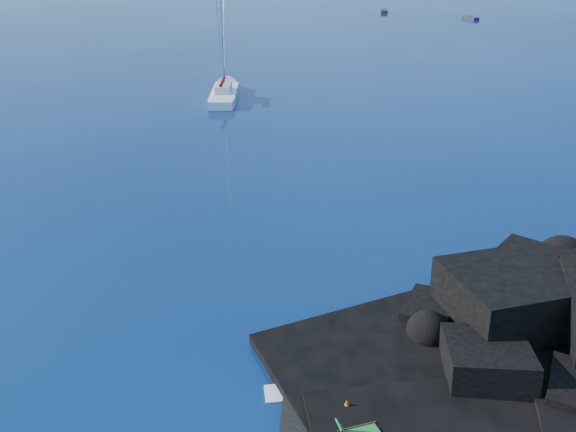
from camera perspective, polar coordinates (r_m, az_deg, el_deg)
name	(u,v)px	position (r m, az deg, el deg)	size (l,w,h in m)	color
surf_foam	(393,351)	(23.94, 10.65, -13.29)	(10.00, 8.00, 0.06)	white
sailboat	(225,99)	(61.75, -6.46, 11.75)	(2.63, 12.54, 13.15)	white
deck_chair	(360,428)	(19.56, 7.35, -20.58)	(1.42, 0.62, 0.98)	#1A762F
towel	(341,398)	(21.11, 5.37, -17.92)	(1.73, 0.82, 0.05)	white
sunbather	(341,395)	(21.02, 5.39, -17.67)	(1.59, 0.39, 0.21)	tan
marker_cone	(347,406)	(20.53, 5.98, -18.60)	(0.34, 0.34, 0.53)	#FF5C0D
distant_boat_a	(384,13)	(145.89, 9.73, 19.71)	(1.56, 5.00, 0.67)	#27272C
distant_boat_b	(470,19)	(136.45, 18.02, 18.46)	(1.37, 4.41, 0.59)	#27262B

